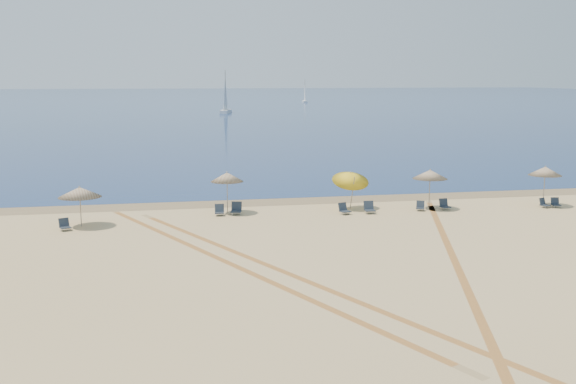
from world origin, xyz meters
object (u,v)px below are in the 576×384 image
object	(u,v)px
umbrella_1	(80,192)
chair_4	(344,209)
umbrella_3	(351,177)
chair_3	(236,209)
chair_8	(544,203)
chair_1	(65,225)
chair_5	(369,208)
sailboat_2	(226,100)
chair_6	(420,206)
umbrella_2	(227,177)
umbrella_5	(545,171)
chair_7	(444,205)
umbrella_4	(430,174)
chair_9	(556,203)
sailboat_1	(305,95)
chair_2	(219,210)

from	to	relation	value
umbrella_1	chair_4	distance (m)	15.22
umbrella_3	chair_4	xyz separation A→B (m)	(-0.82, -1.43, -1.71)
chair_3	chair_8	size ratio (longest dim) A/B	1.17
chair_1	chair_4	xyz separation A→B (m)	(15.90, 1.36, 0.01)
umbrella_3	chair_1	xyz separation A→B (m)	(-16.71, -2.79, -1.73)
chair_5	sailboat_2	distance (m)	113.24
chair_1	chair_3	size ratio (longest dim) A/B	0.92
umbrella_1	chair_6	world-z (taller)	umbrella_1
umbrella_2	umbrella_5	world-z (taller)	umbrella_5
chair_7	sailboat_2	size ratio (longest dim) A/B	0.07
umbrella_4	chair_7	distance (m)	2.10
umbrella_5	chair_5	world-z (taller)	umbrella_5
umbrella_2	chair_9	world-z (taller)	umbrella_2
umbrella_4	chair_7	size ratio (longest dim) A/B	3.63
chair_1	sailboat_2	world-z (taller)	sailboat_2
umbrella_1	chair_6	bearing A→B (deg)	1.91
chair_3	chair_5	size ratio (longest dim) A/B	1.18
umbrella_1	chair_4	xyz separation A→B (m)	(15.13, 0.52, -1.62)
umbrella_2	chair_7	distance (m)	13.56
chair_8	sailboat_1	size ratio (longest dim) A/B	0.10
chair_3	chair_7	xyz separation A→B (m)	(12.87, -0.93, -0.04)
umbrella_3	umbrella_5	world-z (taller)	umbrella_3
chair_7	chair_8	xyz separation A→B (m)	(6.41, -0.61, -0.03)
umbrella_3	chair_9	size ratio (longest dim) A/B	4.01
chair_7	chair_1	bearing A→B (deg)	178.86
chair_3	chair_6	world-z (taller)	chair_3
chair_6	chair_7	size ratio (longest dim) A/B	1.05
chair_7	chair_8	bearing A→B (deg)	-10.53
umbrella_2	umbrella_4	xyz separation A→B (m)	(12.50, -0.99, -0.04)
sailboat_1	sailboat_2	world-z (taller)	sailboat_2
chair_3	sailboat_1	distance (m)	172.79
umbrella_2	sailboat_1	size ratio (longest dim) A/B	0.36
umbrella_2	chair_5	size ratio (longest dim) A/B	3.52
umbrella_1	chair_9	world-z (taller)	umbrella_1
umbrella_1	chair_5	bearing A→B (deg)	1.71
chair_2	chair_8	xyz separation A→B (m)	(20.30, -1.44, -0.03)
chair_8	umbrella_4	bearing A→B (deg)	148.77
chair_2	sailboat_1	bearing A→B (deg)	80.84
chair_4	chair_5	bearing A→B (deg)	-20.60
umbrella_2	umbrella_3	bearing A→B (deg)	-1.17
chair_6	chair_5	bearing A→B (deg)	-153.35
chair_1	sailboat_1	world-z (taller)	sailboat_1
chair_3	chair_4	world-z (taller)	chair_3
sailboat_2	chair_1	bearing A→B (deg)	-83.26
chair_6	sailboat_1	xyz separation A→B (m)	(29.65, 168.85, 1.89)
chair_5	chair_8	world-z (taller)	chair_5
chair_4	chair_3	bearing A→B (deg)	150.17
chair_9	umbrella_1	bearing A→B (deg)	-168.52
umbrella_3	umbrella_5	xyz separation A→B (m)	(12.38, -1.31, 0.23)
chair_9	umbrella_4	bearing A→B (deg)	-176.21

